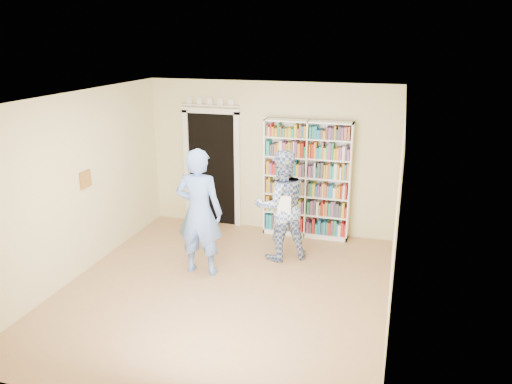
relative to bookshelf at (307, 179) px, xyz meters
The scene contains 11 objects.
floor 2.67m from the bookshelf, 107.14° to the right, with size 5.00×5.00×0.00m, color #A4774F.
ceiling 2.96m from the bookshelf, 107.14° to the right, with size 5.00×5.00×0.00m, color white.
wall_back 0.80m from the bookshelf, 167.84° to the left, with size 4.50×4.50×0.00m, color beige.
wall_left 3.80m from the bookshelf, 141.74° to the right, with size 5.00×5.00×0.00m, color beige.
wall_right 2.81m from the bookshelf, 56.92° to the right, with size 5.00×5.00×0.00m, color beige.
bookshelf is the anchor object (origin of this frame).
doorway 1.83m from the bookshelf, behind, with size 1.10×0.08×2.43m.
wall_art 3.67m from the bookshelf, 144.02° to the right, with size 0.03×0.25×0.25m, color brown.
man_blue 2.27m from the bookshelf, 123.40° to the right, with size 0.70×0.46×1.93m, color #6086D7.
man_plaid 1.08m from the bookshelf, 101.38° to the right, with size 0.87×0.68×1.79m, color #314F98.
paper_sheet 1.32m from the bookshelf, 94.48° to the right, with size 0.21×0.01×0.29m, color white.
Camera 1 is at (2.20, -5.94, 3.46)m, focal length 35.00 mm.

